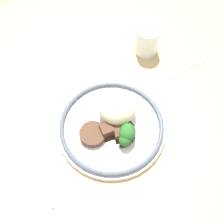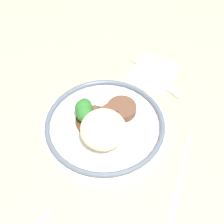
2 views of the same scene
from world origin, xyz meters
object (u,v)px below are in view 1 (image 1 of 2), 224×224
Objects in this scene: plate at (113,123)px; fork at (40,165)px; juice_glass at (147,41)px; knife at (74,77)px; spoon at (196,64)px.

fork is (-0.21, 0.03, -0.02)m from plate.
juice_glass is 0.47m from fork.
juice_glass is at bearing -28.13° from knife.
juice_glass is (0.24, 0.14, 0.02)m from plate.
knife is at bearing 156.82° from spoon.
juice_glass is 0.24m from knife.
plate is 0.32m from spoon.
knife is 0.36m from spoon.
spoon is at bearing 1.56° from plate.
plate is 1.74× the size of spoon.
spoon is (0.32, 0.01, -0.02)m from plate.
fork and spoon have the same top height.
plate is 0.20m from knife.
plate is at bearing -149.68° from juice_glass.
knife is at bearing -36.65° from fork.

